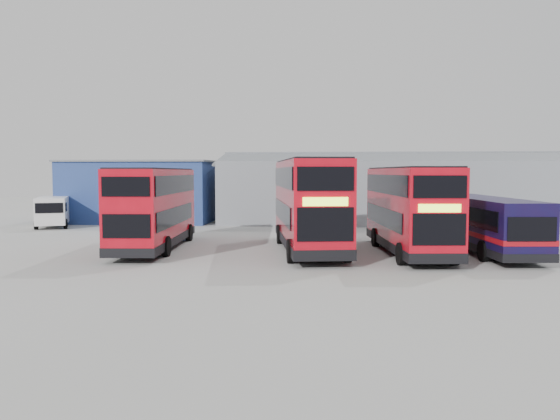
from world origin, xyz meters
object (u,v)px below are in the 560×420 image
object	(u,v)px
panel_van	(53,210)
double_decker_left	(155,209)
maintenance_shed	(402,190)
double_decker_right	(409,211)
double_decker_centre	(309,205)
office_block	(144,191)
single_decker_blue	(484,225)

from	to	relation	value
panel_van	double_decker_left	bearing A→B (deg)	-65.59
maintenance_shed	double_decker_left	bearing A→B (deg)	-130.18
panel_van	double_decker_right	bearing A→B (deg)	-46.41
double_decker_centre	double_decker_right	size ratio (longest dim) A/B	1.10
double_decker_centre	office_block	bearing A→B (deg)	122.39
office_block	double_decker_left	distance (m)	17.78
office_block	double_decker_left	size ratio (longest dim) A/B	1.17
double_decker_left	double_decker_centre	world-z (taller)	double_decker_centre
double_decker_centre	single_decker_blue	bearing A→B (deg)	-8.17
double_decker_left	panel_van	size ratio (longest dim) A/B	1.88
office_block	double_decker_right	xyz separation A→B (m)	(19.68, -17.09, -0.38)
double_decker_centre	single_decker_blue	size ratio (longest dim) A/B	1.09
double_decker_centre	double_decker_right	bearing A→B (deg)	-15.21
maintenance_shed	panel_van	xyz separation A→B (m)	(-27.17, -7.62, -1.33)
panel_van	single_decker_blue	bearing A→B (deg)	-42.12
single_decker_blue	panel_van	xyz separation A→B (m)	(-28.86, 10.79, -0.14)
maintenance_shed	panel_van	world-z (taller)	maintenance_shed
office_block	panel_van	distance (m)	7.74
office_block	single_decker_blue	world-z (taller)	office_block
double_decker_right	panel_van	distance (m)	27.39
double_decker_left	double_decker_centre	size ratio (longest dim) A/B	0.90
double_decker_left	panel_van	xyz separation A→B (m)	(-11.43, 11.03, -0.90)
double_decker_right	single_decker_blue	world-z (taller)	double_decker_right
double_decker_left	double_decker_right	distance (m)	13.43
double_decker_centre	panel_van	distance (m)	22.57
double_decker_left	panel_van	world-z (taller)	double_decker_left
double_decker_left	double_decker_right	bearing A→B (deg)	174.40
maintenance_shed	double_decker_centre	size ratio (longest dim) A/B	2.61
double_decker_left	single_decker_blue	xyz separation A→B (m)	(17.42, 0.24, -0.76)
double_decker_centre	double_decker_left	bearing A→B (deg)	171.79
double_decker_right	double_decker_centre	bearing A→B (deg)	168.40
double_decker_left	single_decker_blue	distance (m)	17.44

